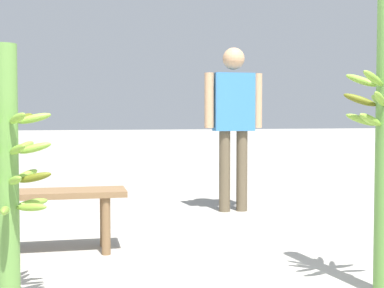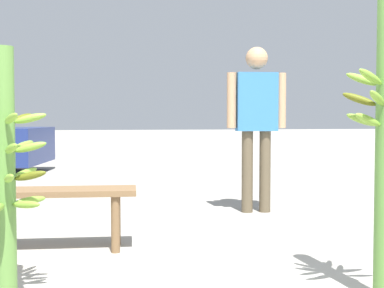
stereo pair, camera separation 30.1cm
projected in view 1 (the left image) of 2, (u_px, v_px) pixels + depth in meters
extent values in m
cylinder|color=#5B8C3D|center=(7.00, 178.00, 2.53)|extent=(0.11, 0.11, 1.26)
ellipsoid|color=#75A333|center=(17.00, 118.00, 2.42)|extent=(0.10, 0.16, 0.07)
ellipsoid|color=#75A333|center=(34.00, 118.00, 2.54)|extent=(0.17, 0.05, 0.07)
ellipsoid|color=#545914|center=(23.00, 118.00, 2.63)|extent=(0.13, 0.16, 0.07)
ellipsoid|color=#75A333|center=(17.00, 150.00, 2.42)|extent=(0.10, 0.17, 0.08)
ellipsoid|color=#75A333|center=(35.00, 148.00, 2.54)|extent=(0.17, 0.06, 0.08)
ellipsoid|color=#75A333|center=(24.00, 147.00, 2.64)|extent=(0.13, 0.15, 0.08)
ellipsoid|color=#75A333|center=(15.00, 180.00, 2.42)|extent=(0.09, 0.17, 0.07)
ellipsoid|color=#545914|center=(35.00, 177.00, 2.54)|extent=(0.17, 0.07, 0.07)
ellipsoid|color=#75A333|center=(26.00, 175.00, 2.64)|extent=(0.14, 0.15, 0.07)
ellipsoid|color=#545914|center=(0.00, 175.00, 2.63)|extent=(0.09, 0.17, 0.07)
ellipsoid|color=#75A333|center=(32.00, 207.00, 2.50)|extent=(0.16, 0.12, 0.05)
ellipsoid|color=#75A333|center=(33.00, 203.00, 2.62)|extent=(0.16, 0.11, 0.05)
ellipsoid|color=#75A333|center=(10.00, 202.00, 2.66)|extent=(0.04, 0.16, 0.05)
ellipsoid|color=#75A333|center=(5.00, 211.00, 2.41)|extent=(0.04, 0.16, 0.05)
ellipsoid|color=#75A333|center=(361.00, 80.00, 2.78)|extent=(0.14, 0.16, 0.10)
ellipsoid|color=#75A333|center=(373.00, 78.00, 2.62)|extent=(0.18, 0.10, 0.10)
ellipsoid|color=#75A333|center=(378.00, 101.00, 2.84)|extent=(0.08, 0.18, 0.09)
ellipsoid|color=#545914|center=(360.00, 100.00, 2.75)|extent=(0.17, 0.13, 0.09)
ellipsoid|color=#75A333|center=(381.00, 99.00, 2.60)|extent=(0.16, 0.14, 0.09)
ellipsoid|color=#75A333|center=(361.00, 120.00, 2.80)|extent=(0.13, 0.17, 0.09)
ellipsoid|color=#75A333|center=(371.00, 120.00, 2.64)|extent=(0.18, 0.09, 0.09)
cylinder|color=brown|center=(225.00, 171.00, 5.21)|extent=(0.12, 0.12, 0.79)
cylinder|color=brown|center=(242.00, 171.00, 5.25)|extent=(0.12, 0.12, 0.79)
cube|color=#3372B2|center=(234.00, 102.00, 5.20)|extent=(0.40, 0.21, 0.56)
cylinder|color=tan|center=(209.00, 100.00, 5.15)|extent=(0.10, 0.10, 0.53)
cylinder|color=tan|center=(257.00, 101.00, 5.24)|extent=(0.10, 0.10, 0.53)
sphere|color=tan|center=(234.00, 59.00, 5.18)|extent=(0.21, 0.21, 0.21)
cube|color=brown|center=(7.00, 195.00, 3.53)|extent=(1.59, 0.45, 0.04)
cylinder|color=brown|center=(104.00, 219.00, 3.80)|extent=(0.06, 0.06, 0.39)
cylinder|color=brown|center=(106.00, 226.00, 3.56)|extent=(0.06, 0.06, 0.39)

